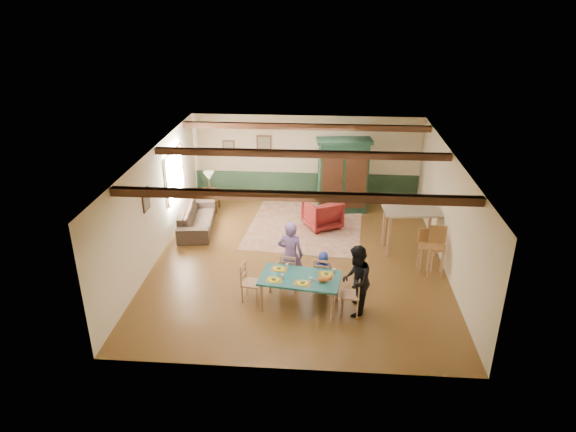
# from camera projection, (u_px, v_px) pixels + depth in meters

# --- Properties ---
(floor) EXTENTS (8.00, 8.00, 0.00)m
(floor) POSITION_uv_depth(u_px,v_px,m) (299.00, 260.00, 12.71)
(floor) COLOR #573718
(floor) RESTS_ON ground
(wall_back) EXTENTS (7.00, 0.02, 2.70)m
(wall_back) POSITION_uv_depth(u_px,v_px,m) (306.00, 159.00, 15.81)
(wall_back) COLOR beige
(wall_back) RESTS_ON floor
(wall_left) EXTENTS (0.02, 8.00, 2.70)m
(wall_left) POSITION_uv_depth(u_px,v_px,m) (155.00, 206.00, 12.40)
(wall_left) COLOR beige
(wall_left) RESTS_ON floor
(wall_right) EXTENTS (0.02, 8.00, 2.70)m
(wall_right) POSITION_uv_depth(u_px,v_px,m) (449.00, 214.00, 11.92)
(wall_right) COLOR beige
(wall_right) RESTS_ON floor
(ceiling) EXTENTS (7.00, 8.00, 0.02)m
(ceiling) POSITION_uv_depth(u_px,v_px,m) (300.00, 155.00, 11.62)
(ceiling) COLOR white
(ceiling) RESTS_ON wall_back
(wainscot_back) EXTENTS (6.95, 0.03, 0.90)m
(wainscot_back) POSITION_uv_depth(u_px,v_px,m) (306.00, 186.00, 16.16)
(wainscot_back) COLOR #1A3020
(wainscot_back) RESTS_ON floor
(ceiling_beam_front) EXTENTS (6.95, 0.16, 0.16)m
(ceiling_beam_front) POSITION_uv_depth(u_px,v_px,m) (293.00, 196.00, 9.55)
(ceiling_beam_front) COLOR black
(ceiling_beam_front) RESTS_ON ceiling
(ceiling_beam_mid) EXTENTS (6.95, 0.16, 0.16)m
(ceiling_beam_mid) POSITION_uv_depth(u_px,v_px,m) (301.00, 154.00, 12.02)
(ceiling_beam_mid) COLOR black
(ceiling_beam_mid) RESTS_ON ceiling
(ceiling_beam_back) EXTENTS (6.95, 0.16, 0.16)m
(ceiling_beam_back) POSITION_uv_depth(u_px,v_px,m) (305.00, 127.00, 14.39)
(ceiling_beam_back) COLOR black
(ceiling_beam_back) RESTS_ON ceiling
(window_left) EXTENTS (0.06, 1.60, 1.30)m
(window_left) POSITION_uv_depth(u_px,v_px,m) (175.00, 175.00, 13.87)
(window_left) COLOR white
(window_left) RESTS_ON wall_left
(picture_left_wall) EXTENTS (0.04, 0.42, 0.52)m
(picture_left_wall) POSITION_uv_depth(u_px,v_px,m) (146.00, 200.00, 11.69)
(picture_left_wall) COLOR gray
(picture_left_wall) RESTS_ON wall_left
(picture_back_a) EXTENTS (0.45, 0.04, 0.55)m
(picture_back_a) POSITION_uv_depth(u_px,v_px,m) (264.00, 144.00, 15.69)
(picture_back_a) COLOR gray
(picture_back_a) RESTS_ON wall_back
(picture_back_b) EXTENTS (0.38, 0.04, 0.48)m
(picture_back_b) POSITION_uv_depth(u_px,v_px,m) (229.00, 148.00, 15.82)
(picture_back_b) COLOR gray
(picture_back_b) RESTS_ON wall_back
(dining_table) EXTENTS (1.77, 1.14, 0.69)m
(dining_table) POSITION_uv_depth(u_px,v_px,m) (300.00, 292.00, 10.73)
(dining_table) COLOR #1B5855
(dining_table) RESTS_ON floor
(dining_chair_far_left) EXTENTS (0.44, 0.45, 0.87)m
(dining_chair_far_left) POSITION_uv_depth(u_px,v_px,m) (290.00, 270.00, 11.36)
(dining_chair_far_left) COLOR #AB7755
(dining_chair_far_left) RESTS_ON floor
(dining_chair_far_right) EXTENTS (0.44, 0.45, 0.87)m
(dining_chair_far_right) POSITION_uv_depth(u_px,v_px,m) (322.00, 274.00, 11.21)
(dining_chair_far_right) COLOR #AB7755
(dining_chair_far_right) RESTS_ON floor
(dining_chair_end_left) EXTENTS (0.45, 0.44, 0.87)m
(dining_chair_end_left) POSITION_uv_depth(u_px,v_px,m) (251.00, 282.00, 10.91)
(dining_chair_end_left) COLOR #AB7755
(dining_chair_end_left) RESTS_ON floor
(dining_chair_end_right) EXTENTS (0.45, 0.44, 0.87)m
(dining_chair_end_right) POSITION_uv_depth(u_px,v_px,m) (351.00, 294.00, 10.49)
(dining_chair_end_right) COLOR #AB7755
(dining_chair_end_right) RESTS_ON floor
(person_man) EXTENTS (0.63, 0.46, 1.58)m
(person_man) POSITION_uv_depth(u_px,v_px,m) (290.00, 255.00, 11.28)
(person_man) COLOR #7D5C9D
(person_man) RESTS_ON floor
(person_woman) EXTENTS (0.67, 0.81, 1.51)m
(person_woman) POSITION_uv_depth(u_px,v_px,m) (356.00, 281.00, 10.34)
(person_woman) COLOR black
(person_woman) RESTS_ON floor
(person_child) EXTENTS (0.49, 0.35, 0.92)m
(person_child) POSITION_uv_depth(u_px,v_px,m) (323.00, 271.00, 11.27)
(person_child) COLOR navy
(person_child) RESTS_ON floor
(cat) EXTENTS (0.35, 0.17, 0.17)m
(cat) POSITION_uv_depth(u_px,v_px,m) (324.00, 279.00, 10.38)
(cat) COLOR orange
(cat) RESTS_ON dining_table
(place_setting_near_left) EXTENTS (0.40, 0.33, 0.11)m
(place_setting_near_left) POSITION_uv_depth(u_px,v_px,m) (274.00, 278.00, 10.47)
(place_setting_near_left) COLOR gold
(place_setting_near_left) RESTS_ON dining_table
(place_setting_near_center) EXTENTS (0.40, 0.33, 0.11)m
(place_setting_near_center) POSITION_uv_depth(u_px,v_px,m) (302.00, 281.00, 10.35)
(place_setting_near_center) COLOR gold
(place_setting_near_center) RESTS_ON dining_table
(place_setting_far_left) EXTENTS (0.40, 0.33, 0.11)m
(place_setting_far_left) POSITION_uv_depth(u_px,v_px,m) (279.00, 267.00, 10.88)
(place_setting_far_left) COLOR gold
(place_setting_far_left) RESTS_ON dining_table
(place_setting_far_right) EXTENTS (0.40, 0.33, 0.11)m
(place_setting_far_right) POSITION_uv_depth(u_px,v_px,m) (326.00, 272.00, 10.68)
(place_setting_far_right) COLOR gold
(place_setting_far_right) RESTS_ON dining_table
(area_rug) EXTENTS (3.40, 3.93, 0.01)m
(area_rug) POSITION_uv_depth(u_px,v_px,m) (306.00, 225.00, 14.60)
(area_rug) COLOR #C9B792
(area_rug) RESTS_ON floor
(armoire) EXTENTS (1.64, 0.81, 2.22)m
(armoire) POSITION_uv_depth(u_px,v_px,m) (343.00, 176.00, 15.09)
(armoire) COLOR black
(armoire) RESTS_ON floor
(armchair) EXTENTS (1.22, 1.23, 0.84)m
(armchair) POSITION_uv_depth(u_px,v_px,m) (322.00, 213.00, 14.30)
(armchair) COLOR #531014
(armchair) RESTS_ON floor
(sofa) EXTENTS (1.09, 2.26, 0.63)m
(sofa) POSITION_uv_depth(u_px,v_px,m) (197.00, 218.00, 14.25)
(sofa) COLOR #352921
(sofa) RESTS_ON floor
(end_table) EXTENTS (0.53, 0.53, 0.64)m
(end_table) POSITION_uv_depth(u_px,v_px,m) (210.00, 200.00, 15.44)
(end_table) COLOR black
(end_table) RESTS_ON floor
(table_lamp) EXTENTS (0.35, 0.35, 0.58)m
(table_lamp) POSITION_uv_depth(u_px,v_px,m) (209.00, 181.00, 15.20)
(table_lamp) COLOR tan
(table_lamp) RESTS_ON end_table
(counter_table) EXTENTS (1.43, 0.92, 1.13)m
(counter_table) POSITION_uv_depth(u_px,v_px,m) (410.00, 230.00, 12.95)
(counter_table) COLOR #B0A789
(counter_table) RESTS_ON floor
(bar_stool_left) EXTENTS (0.39, 0.42, 1.00)m
(bar_stool_left) POSITION_uv_depth(u_px,v_px,m) (426.00, 251.00, 12.08)
(bar_stool_left) COLOR #A57340
(bar_stool_left) RESTS_ON floor
(bar_stool_right) EXTENTS (0.47, 0.51, 1.18)m
(bar_stool_right) POSITION_uv_depth(u_px,v_px,m) (436.00, 252.00, 11.82)
(bar_stool_right) COLOR #A57340
(bar_stool_right) RESTS_ON floor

